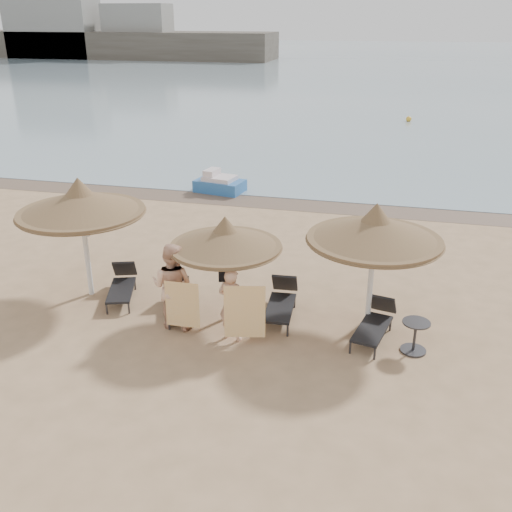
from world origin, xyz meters
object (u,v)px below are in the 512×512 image
at_px(lounger_far_right, 375,322).
at_px(person_right, 232,299).
at_px(person_left, 172,279).
at_px(lounger_near_right, 281,300).
at_px(lounger_far_left, 122,284).
at_px(palapa_right, 375,230).
at_px(lounger_near_left, 179,299).
at_px(side_table, 415,337).
at_px(pedal_boat, 219,184).
at_px(palapa_left, 80,203).
at_px(palapa_center, 225,238).

xyz_separation_m(lounger_far_right, person_right, (-3.00, -0.86, 0.62)).
distance_m(lounger_far_right, person_left, 4.55).
bearing_deg(lounger_near_right, lounger_far_left, 176.68).
xyz_separation_m(lounger_far_left, person_right, (3.21, -1.30, 0.63)).
relative_size(palapa_right, lounger_near_left, 1.75).
distance_m(side_table, pedal_boat, 12.62).
distance_m(palapa_left, person_right, 4.48).
bearing_deg(lounger_near_right, pedal_boat, 111.51).
bearing_deg(palapa_right, lounger_near_left, -175.37).
bearing_deg(lounger_near_left, pedal_boat, 79.81).
relative_size(palapa_left, palapa_center, 1.21).
bearing_deg(palapa_left, lounger_near_right, 0.98).
relative_size(lounger_far_right, person_left, 0.78).
height_order(palapa_left, lounger_far_right, palapa_left).
height_order(lounger_near_left, person_left, person_left).
bearing_deg(palapa_right, palapa_left, -179.71).
distance_m(palapa_right, lounger_far_left, 6.35).
relative_size(side_table, person_right, 0.36).
bearing_deg(palapa_right, person_right, -155.64).
distance_m(lounger_far_right, side_table, 0.94).
distance_m(person_left, person_right, 1.47).
bearing_deg(palapa_right, lounger_near_right, 178.61).
height_order(lounger_far_right, side_table, lounger_far_right).
bearing_deg(lounger_far_left, lounger_near_right, -18.01).
distance_m(lounger_far_right, person_right, 3.19).
distance_m(palapa_right, lounger_near_left, 4.84).
bearing_deg(palapa_left, palapa_center, -6.16).
relative_size(palapa_center, pedal_boat, 1.23).
distance_m(palapa_right, lounger_far_right, 2.02).
distance_m(lounger_far_left, person_left, 2.22).
bearing_deg(lounger_far_right, palapa_right, 126.50).
relative_size(lounger_far_right, person_right, 0.93).
distance_m(lounger_far_left, lounger_far_right, 6.23).
xyz_separation_m(palapa_center, lounger_far_right, (3.37, 0.02, -1.65)).
bearing_deg(pedal_boat, lounger_far_right, -45.47).
bearing_deg(person_right, palapa_right, -143.94).
relative_size(palapa_right, pedal_boat, 1.43).
distance_m(palapa_center, pedal_boat, 10.44).
xyz_separation_m(palapa_right, pedal_boat, (-6.37, 9.36, -1.99)).
height_order(person_right, pedal_boat, person_right).
bearing_deg(lounger_near_left, lounger_far_right, -22.43).
bearing_deg(lounger_far_right, lounger_far_left, -171.41).
bearing_deg(side_table, lounger_far_left, 172.77).
relative_size(lounger_far_right, pedal_boat, 0.88).
xyz_separation_m(lounger_near_left, lounger_near_right, (2.39, 0.40, 0.04)).
xyz_separation_m(palapa_left, lounger_near_left, (2.48, -0.32, -2.09)).
bearing_deg(person_left, side_table, -174.28).
relative_size(side_table, pedal_boat, 0.34).
bearing_deg(lounger_far_right, side_table, -15.94).
relative_size(palapa_left, lounger_far_left, 1.70).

